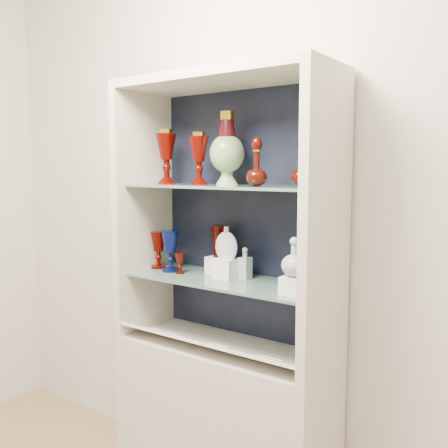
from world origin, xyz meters
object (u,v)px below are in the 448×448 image
Objects in this scene: clear_square_bottle at (245,263)px; lidded_bowl at (317,175)px; cobalt_goblet at (170,251)px; ruby_goblet_tall at (158,250)px; clear_round_decanter at (294,258)px; ruby_goblet_small at (180,263)px; ruby_decanter_b at (302,161)px; flat_flask at (226,242)px; enamel_urn at (227,148)px; ruby_pitcher at (219,241)px; pedestal_lamp_right at (199,159)px; pedestal_lamp_left at (166,157)px; ruby_decanter_a at (257,159)px; cameo_medallion at (323,249)px.

lidded_bowl is at bearing -11.69° from clear_square_bottle.
lidded_bowl reaches higher than cobalt_goblet.
ruby_goblet_tall is 1.22× the size of clear_round_decanter.
cobalt_goblet is at bearing 169.48° from ruby_goblet_small.
flat_flask is (-0.37, -0.00, -0.36)m from ruby_decanter_b.
ruby_decanter_b reaches higher than cobalt_goblet.
enamel_urn reaches higher than lidded_bowl.
flat_flask is (0.09, -0.07, 0.01)m from ruby_pitcher.
cobalt_goblet is 1.32× the size of clear_round_decanter.
pedestal_lamp_right reaches higher than cobalt_goblet.
pedestal_lamp_left reaches higher than ruby_goblet_small.
ruby_decanter_a is 1.57× the size of cameo_medallion.
ruby_goblet_tall is 0.33m from ruby_pitcher.
ruby_goblet_small is at bearing -134.22° from ruby_pitcher.
ruby_decanter_a is 1.08× the size of ruby_decanter_b.
pedestal_lamp_left is 0.88m from cameo_medallion.
cobalt_goblet reaches higher than ruby_goblet_tall.
ruby_decanter_b is 1.38× the size of ruby_pitcher.
lidded_bowl is 0.70× the size of cameo_medallion.
ruby_decanter_a is (0.21, -0.09, -0.05)m from enamel_urn.
clear_round_decanter is (0.69, -0.05, 0.05)m from cobalt_goblet.
enamel_urn is (0.11, 0.06, 0.04)m from pedestal_lamp_right.
ruby_pitcher is at bearing 36.50° from ruby_goblet_small.
flat_flask is at bearing 175.64° from lidded_bowl.
clear_square_bottle reaches higher than ruby_goblet_small.
clear_round_decanter reaches higher than clear_square_bottle.
pedestal_lamp_left is 0.83m from clear_round_decanter.
lidded_bowl is 0.81m from ruby_goblet_small.
cameo_medallion is at bearing 5.01° from cobalt_goblet.
flat_flask reaches higher than cobalt_goblet.
ruby_goblet_tall is (-0.86, 0.03, -0.38)m from lidded_bowl.
lidded_bowl is at bearing -14.51° from flat_flask.
ruby_goblet_tall is (-0.39, -0.03, -0.49)m from enamel_urn.
pedestal_lamp_left is 0.63m from clear_square_bottle.
enamel_urn reaches higher than ruby_decanter_b.
cobalt_goblet is at bearing -161.22° from cameo_medallion.
pedestal_lamp_right is at bearing 174.32° from clear_round_decanter.
ruby_pitcher is at bearing 151.40° from enamel_urn.
enamel_urn is 0.52m from clear_square_bottle.
flat_flask is at bearing -161.26° from cameo_medallion.
cobalt_goblet is at bearing -177.28° from ruby_decanter_b.
lidded_bowl reaches higher than ruby_goblet_tall.
pedestal_lamp_right reaches higher than ruby_pitcher.
pedestal_lamp_left is at bearing 155.35° from cobalt_goblet.
enamel_urn is 3.35× the size of ruby_goblet_small.
ruby_goblet_small is at bearing -162.19° from enamel_urn.
pedestal_lamp_left is 1.10× the size of pedestal_lamp_right.
cobalt_goblet is 0.25m from ruby_pitcher.
ruby_decanter_b is 0.54m from clear_square_bottle.
lidded_bowl reaches higher than ruby_goblet_small.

